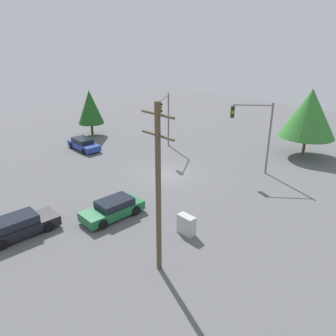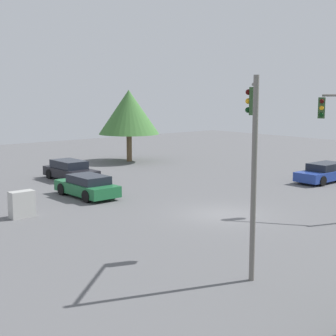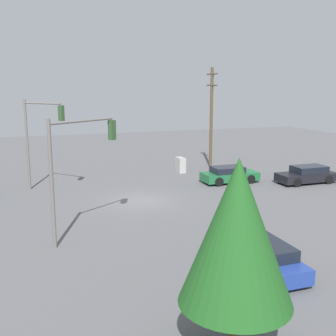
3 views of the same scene
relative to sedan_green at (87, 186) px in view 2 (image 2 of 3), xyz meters
The scene contains 7 objects.
ground_plane 8.68m from the sedan_green, 109.28° to the left, with size 80.00×80.00×0.00m, color #5B5B5E.
sedan_green is the anchor object (origin of this frame).
sedan_blue 16.17m from the sedan_green, 157.54° to the left, with size 4.49×1.89×1.30m.
sedan_dark 6.14m from the sedan_green, 110.78° to the right, with size 1.97×4.76×1.37m.
traffic_signal_cross 14.80m from the sedan_green, 81.80° to the left, with size 2.89×2.63×6.64m.
electrical_cabinet 5.53m from the sedan_green, 23.50° to the left, with size 1.20×0.59×1.31m, color #B2B2AD.
tree_behind 15.94m from the sedan_green, 135.39° to the right, with size 5.29×5.29×6.25m.
Camera 2 is at (18.47, 17.38, 6.14)m, focal length 55.00 mm.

